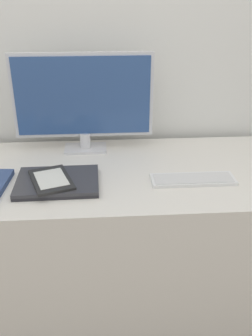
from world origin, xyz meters
The scene contains 6 objects.
wall_back centered at (0.00, 0.58, 1.20)m, with size 3.60×0.05×2.40m.
desk centered at (0.00, 0.19, 0.38)m, with size 1.53×0.64×0.76m.
monitor centered at (-0.06, 0.41, 0.98)m, with size 0.58×0.11×0.41m.
keyboard centered at (0.34, 0.09, 0.76)m, with size 0.31×0.10×0.01m.
laptop centered at (-0.15, 0.10, 0.77)m, with size 0.29×0.22×0.02m.
ereader centered at (-0.17, 0.09, 0.79)m, with size 0.18×0.23×0.01m.
Camera 1 is at (0.01, -1.09, 1.41)m, focal length 40.00 mm.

